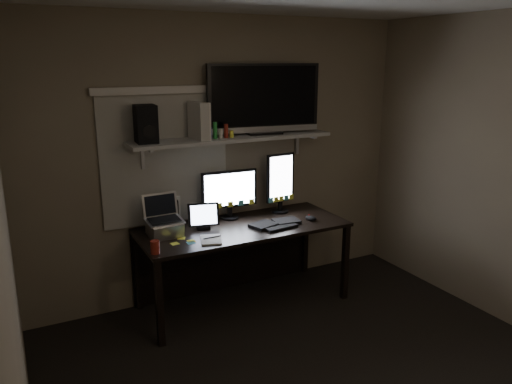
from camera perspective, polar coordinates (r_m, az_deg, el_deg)
back_wall at (r=4.51m, az=-3.62°, el=3.75°), size 3.60×0.00×3.60m
left_wall at (r=2.42m, az=-26.28°, el=-7.87°), size 0.00×3.60×3.60m
window_blinds at (r=4.30m, az=-10.28°, el=3.67°), size 1.10×0.02×1.10m
desk at (r=4.48m, az=-2.17°, el=-5.58°), size 1.80×0.75×0.73m
wall_shelf at (r=4.32m, az=-2.73°, el=6.15°), size 1.80×0.35×0.03m
monitor_landscape at (r=4.46m, az=-3.05°, el=-0.27°), size 0.52×0.09×0.45m
monitor_portrait at (r=4.63m, az=2.79°, el=1.05°), size 0.29×0.07×0.57m
keyboard at (r=4.34m, az=2.19°, el=-3.59°), size 0.47×0.23×0.03m
mouse at (r=4.48m, az=6.29°, el=-2.98°), size 0.10×0.13×0.04m
notepad at (r=3.99m, az=-5.18°, el=-5.45°), size 0.22×0.26×0.01m
tablet at (r=4.23m, az=-6.07°, el=-2.75°), size 0.28×0.17×0.23m
file_sorter at (r=4.27m, az=-10.25°, el=-2.45°), size 0.23×0.15×0.27m
laptop at (r=4.09m, az=-10.46°, el=-2.82°), size 0.30×0.25×0.33m
cup at (r=3.78m, az=-11.47°, el=-6.19°), size 0.08×0.08×0.10m
sticky_notes at (r=4.00m, az=-7.54°, el=-5.57°), size 0.29×0.23×0.00m
tv at (r=4.44m, az=0.89°, el=10.56°), size 1.03×0.32×0.61m
game_console at (r=4.17m, az=-6.52°, el=8.10°), size 0.11×0.26×0.31m
speaker at (r=4.06m, az=-12.49°, el=7.60°), size 0.18×0.21×0.30m
bottles at (r=4.20m, az=-4.38°, el=7.04°), size 0.22×0.07×0.14m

